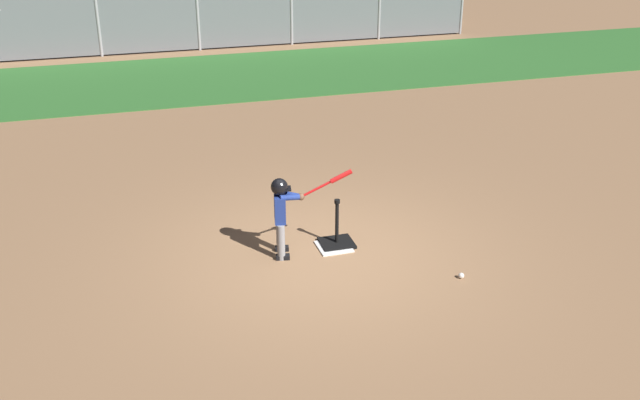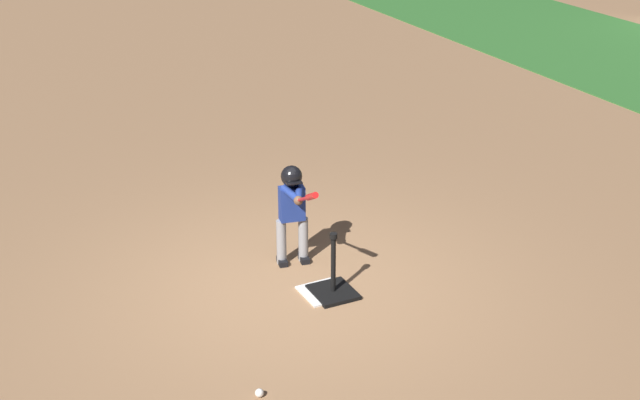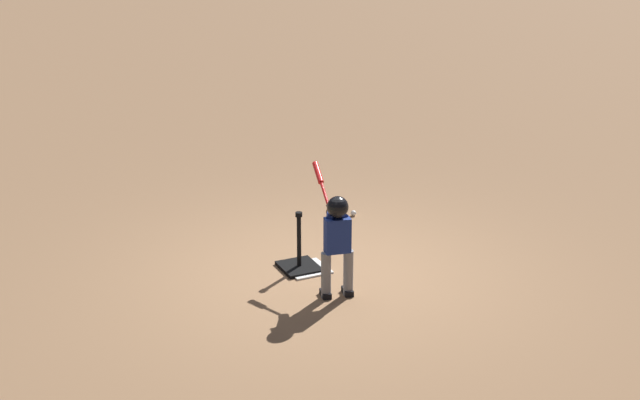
# 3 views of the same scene
# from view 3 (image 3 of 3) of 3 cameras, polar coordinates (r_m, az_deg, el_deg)

# --- Properties ---
(ground_plane) EXTENTS (90.00, 90.00, 0.00)m
(ground_plane) POSITION_cam_3_polar(r_m,az_deg,el_deg) (9.83, 0.73, -4.68)
(ground_plane) COLOR #99704C
(home_plate) EXTENTS (0.45, 0.45, 0.02)m
(home_plate) POSITION_cam_3_polar(r_m,az_deg,el_deg) (9.90, -0.83, -4.43)
(home_plate) COLOR white
(home_plate) RESTS_ON ground_plane
(batting_tee) EXTENTS (0.45, 0.41, 0.67)m
(batting_tee) POSITION_cam_3_polar(r_m,az_deg,el_deg) (9.89, -1.34, -3.96)
(batting_tee) COLOR black
(batting_tee) RESTS_ON ground_plane
(batter_child) EXTENTS (1.04, 0.38, 1.19)m
(batter_child) POSITION_cam_3_polar(r_m,az_deg,el_deg) (9.06, 1.05, -2.07)
(batter_child) COLOR gray
(batter_child) RESTS_ON ground_plane
(baseball) EXTENTS (0.07, 0.07, 0.07)m
(baseball) POSITION_cam_3_polar(r_m,az_deg,el_deg) (11.46, 2.15, -0.85)
(baseball) COLOR white
(baseball) RESTS_ON ground_plane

